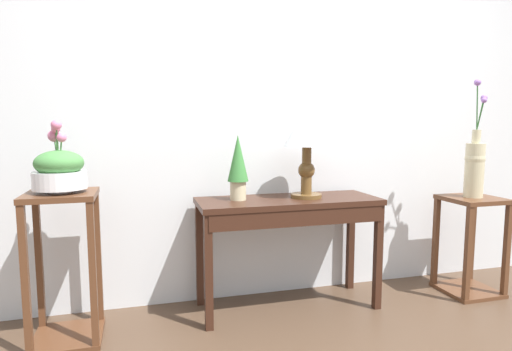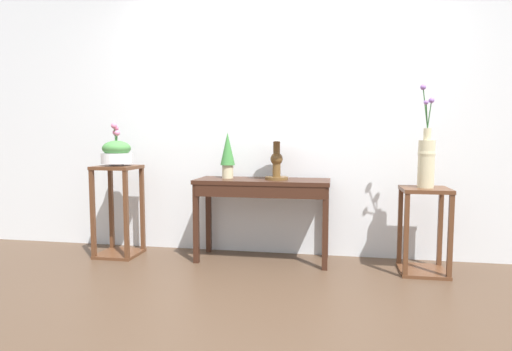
{
  "view_description": "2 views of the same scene",
  "coord_description": "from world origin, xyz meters",
  "views": [
    {
      "loc": [
        -1.0,
        -1.47,
        1.19
      ],
      "look_at": [
        -0.31,
        1.04,
        0.88
      ],
      "focal_mm": 29.98,
      "sensor_mm": 36.0,
      "label": 1
    },
    {
      "loc": [
        0.53,
        -2.57,
        1.09
      ],
      "look_at": [
        -0.15,
        1.07,
        0.75
      ],
      "focal_mm": 29.87,
      "sensor_mm": 36.0,
      "label": 2
    }
  ],
  "objects": [
    {
      "name": "pedestal_stand_right",
      "position": [
        1.24,
        0.95,
        0.34
      ],
      "size": [
        0.36,
        0.36,
        0.69
      ],
      "color": "#56331E",
      "rests_on": "ground"
    },
    {
      "name": "ground_plane",
      "position": [
        0.0,
        0.0,
        -0.0
      ],
      "size": [
        12.0,
        12.0,
        0.01
      ],
      "primitive_type": "cube",
      "color": "#4C3828"
    },
    {
      "name": "back_wall_with_art",
      "position": [
        0.0,
        1.37,
        1.4
      ],
      "size": [
        9.0,
        0.1,
        2.8
      ],
      "color": "silver",
      "rests_on": "ground"
    },
    {
      "name": "flower_vase_tall_right",
      "position": [
        1.24,
        0.95,
        0.92
      ],
      "size": [
        0.14,
        0.17,
        0.8
      ],
      "color": "beige",
      "rests_on": "pedestal_stand_right"
    },
    {
      "name": "potted_plant_on_console",
      "position": [
        -0.41,
        1.1,
        0.95
      ],
      "size": [
        0.13,
        0.13,
        0.41
      ],
      "color": "beige",
      "rests_on": "console_table"
    },
    {
      "name": "table_lamp",
      "position": [
        0.04,
        1.06,
        1.14
      ],
      "size": [
        0.3,
        0.3,
        0.58
      ],
      "color": "brown",
      "rests_on": "console_table"
    },
    {
      "name": "console_table",
      "position": [
        -0.09,
        1.04,
        0.62
      ],
      "size": [
        1.16,
        0.43,
        0.72
      ],
      "color": "#381E14",
      "rests_on": "ground"
    },
    {
      "name": "pedestal_stand_left",
      "position": [
        -1.41,
        0.98,
        0.42
      ],
      "size": [
        0.36,
        0.36,
        0.83
      ],
      "color": "#56331E",
      "rests_on": "ground"
    },
    {
      "name": "planter_bowl_wide_left",
      "position": [
        -1.41,
        0.98,
        0.95
      ],
      "size": [
        0.28,
        0.28,
        0.39
      ],
      "color": "silver",
      "rests_on": "pedestal_stand_left"
    }
  ]
}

